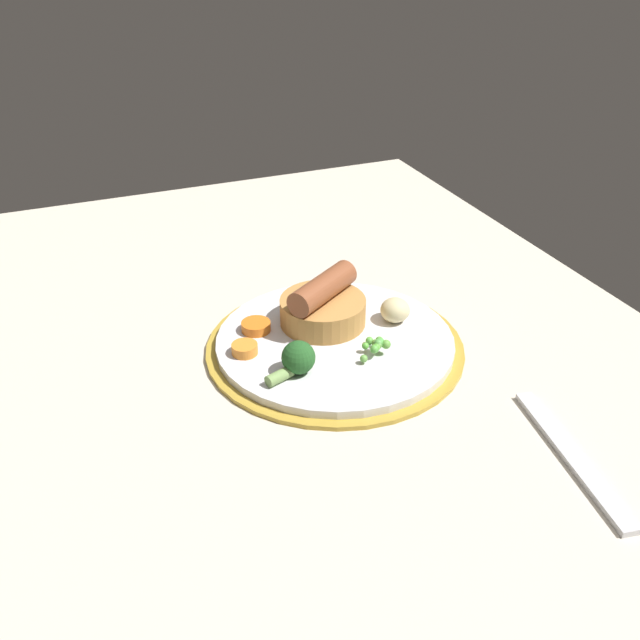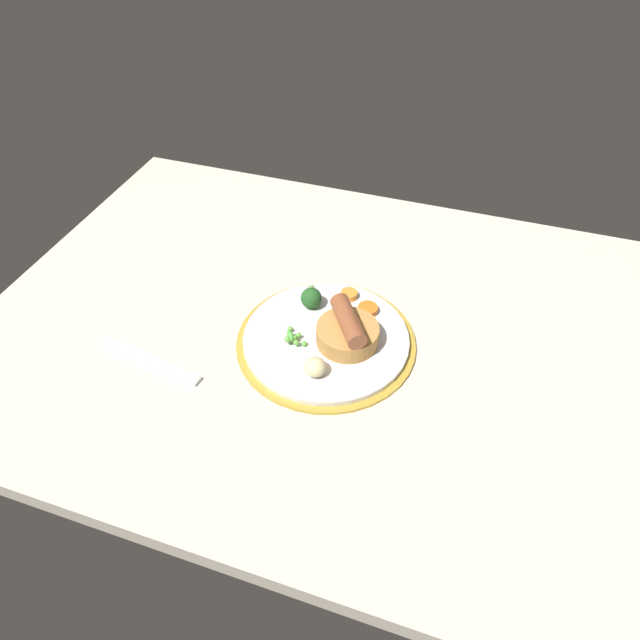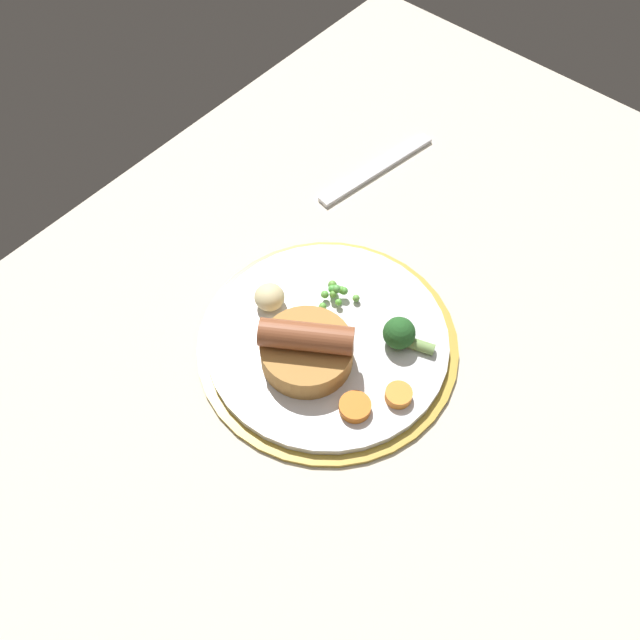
{
  "view_description": "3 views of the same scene",
  "coord_description": "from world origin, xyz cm",
  "px_view_note": "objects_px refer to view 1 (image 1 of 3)",
  "views": [
    {
      "loc": [
        -58.05,
        22.14,
        45.42
      ],
      "look_at": [
        2.88,
        -2.89,
        5.73
      ],
      "focal_mm": 40.0,
      "sensor_mm": 36.0,
      "label": 1
    },
    {
      "loc": [
        19.31,
        -62.17,
        66.81
      ],
      "look_at": [
        -0.43,
        -2.71,
        6.48
      ],
      "focal_mm": 32.0,
      "sensor_mm": 36.0,
      "label": 2
    },
    {
      "loc": [
        31.73,
        21.52,
        67.65
      ],
      "look_at": [
        0.45,
        -5.3,
        5.86
      ],
      "focal_mm": 40.0,
      "sensor_mm": 36.0,
      "label": 3
    }
  ],
  "objects_px": {
    "carrot_slice_0": "(256,326)",
    "fork": "(571,456)",
    "broccoli_floret_near": "(297,359)",
    "carrot_slice_2": "(245,349)",
    "sausage_pudding": "(323,306)",
    "potato_chunk_0": "(395,310)",
    "dinner_plate": "(335,344)",
    "pea_pile": "(376,345)"
  },
  "relations": [
    {
      "from": "broccoli_floret_near",
      "to": "carrot_slice_2",
      "type": "xyz_separation_m",
      "value": [
        0.05,
        0.04,
        -0.01
      ]
    },
    {
      "from": "pea_pile",
      "to": "broccoli_floret_near",
      "type": "height_order",
      "value": "broccoli_floret_near"
    },
    {
      "from": "pea_pile",
      "to": "potato_chunk_0",
      "type": "xyz_separation_m",
      "value": [
        0.05,
        -0.05,
        0.0
      ]
    },
    {
      "from": "pea_pile",
      "to": "potato_chunk_0",
      "type": "relative_size",
      "value": 1.19
    },
    {
      "from": "pea_pile",
      "to": "carrot_slice_0",
      "type": "height_order",
      "value": "pea_pile"
    },
    {
      "from": "sausage_pudding",
      "to": "pea_pile",
      "type": "bearing_deg",
      "value": -104.43
    },
    {
      "from": "potato_chunk_0",
      "to": "fork",
      "type": "distance_m",
      "value": 0.25
    },
    {
      "from": "broccoli_floret_near",
      "to": "fork",
      "type": "distance_m",
      "value": 0.27
    },
    {
      "from": "carrot_slice_0",
      "to": "carrot_slice_2",
      "type": "relative_size",
      "value": 1.17
    },
    {
      "from": "sausage_pudding",
      "to": "carrot_slice_2",
      "type": "bearing_deg",
      "value": 161.29
    },
    {
      "from": "carrot_slice_2",
      "to": "fork",
      "type": "bearing_deg",
      "value": -138.36
    },
    {
      "from": "sausage_pudding",
      "to": "fork",
      "type": "xyz_separation_m",
      "value": [
        -0.27,
        -0.12,
        -0.03
      ]
    },
    {
      "from": "pea_pile",
      "to": "broccoli_floret_near",
      "type": "distance_m",
      "value": 0.09
    },
    {
      "from": "potato_chunk_0",
      "to": "carrot_slice_0",
      "type": "distance_m",
      "value": 0.15
    },
    {
      "from": "dinner_plate",
      "to": "sausage_pudding",
      "type": "height_order",
      "value": "sausage_pudding"
    },
    {
      "from": "dinner_plate",
      "to": "sausage_pudding",
      "type": "bearing_deg",
      "value": 0.46
    },
    {
      "from": "sausage_pudding",
      "to": "potato_chunk_0",
      "type": "relative_size",
      "value": 2.89
    },
    {
      "from": "carrot_slice_2",
      "to": "fork",
      "type": "relative_size",
      "value": 0.15
    },
    {
      "from": "broccoli_floret_near",
      "to": "fork",
      "type": "relative_size",
      "value": 0.31
    },
    {
      "from": "dinner_plate",
      "to": "fork",
      "type": "xyz_separation_m",
      "value": [
        -0.24,
        -0.12,
        -0.0
      ]
    },
    {
      "from": "dinner_plate",
      "to": "carrot_slice_0",
      "type": "bearing_deg",
      "value": 58.06
    },
    {
      "from": "carrot_slice_0",
      "to": "broccoli_floret_near",
      "type": "bearing_deg",
      "value": -171.77
    },
    {
      "from": "potato_chunk_0",
      "to": "fork",
      "type": "bearing_deg",
      "value": -169.59
    },
    {
      "from": "dinner_plate",
      "to": "carrot_slice_2",
      "type": "xyz_separation_m",
      "value": [
        0.01,
        0.1,
        0.01
      ]
    },
    {
      "from": "sausage_pudding",
      "to": "carrot_slice_0",
      "type": "xyz_separation_m",
      "value": [
        0.01,
        0.07,
        -0.02
      ]
    },
    {
      "from": "sausage_pudding",
      "to": "potato_chunk_0",
      "type": "xyz_separation_m",
      "value": [
        -0.03,
        -0.08,
        -0.01
      ]
    },
    {
      "from": "potato_chunk_0",
      "to": "carrot_slice_0",
      "type": "relative_size",
      "value": 1.03
    },
    {
      "from": "broccoli_floret_near",
      "to": "dinner_plate",
      "type": "bearing_deg",
      "value": 16.85
    },
    {
      "from": "carrot_slice_0",
      "to": "fork",
      "type": "height_order",
      "value": "carrot_slice_0"
    },
    {
      "from": "sausage_pudding",
      "to": "carrot_slice_0",
      "type": "relative_size",
      "value": 2.96
    },
    {
      "from": "dinner_plate",
      "to": "carrot_slice_2",
      "type": "bearing_deg",
      "value": 85.45
    },
    {
      "from": "dinner_plate",
      "to": "carrot_slice_0",
      "type": "relative_size",
      "value": 8.68
    },
    {
      "from": "fork",
      "to": "carrot_slice_2",
      "type": "bearing_deg",
      "value": 51.0
    },
    {
      "from": "fork",
      "to": "dinner_plate",
      "type": "bearing_deg",
      "value": 36.21
    },
    {
      "from": "dinner_plate",
      "to": "carrot_slice_0",
      "type": "height_order",
      "value": "carrot_slice_0"
    },
    {
      "from": "potato_chunk_0",
      "to": "dinner_plate",
      "type": "bearing_deg",
      "value": 95.75
    },
    {
      "from": "dinner_plate",
      "to": "fork",
      "type": "relative_size",
      "value": 1.54
    },
    {
      "from": "pea_pile",
      "to": "carrot_slice_0",
      "type": "xyz_separation_m",
      "value": [
        0.09,
        0.1,
        -0.01
      ]
    },
    {
      "from": "pea_pile",
      "to": "fork",
      "type": "relative_size",
      "value": 0.22
    },
    {
      "from": "fork",
      "to": "potato_chunk_0",
      "type": "bearing_deg",
      "value": 19.78
    },
    {
      "from": "broccoli_floret_near",
      "to": "carrot_slice_0",
      "type": "distance_m",
      "value": 0.09
    },
    {
      "from": "carrot_slice_2",
      "to": "carrot_slice_0",
      "type": "bearing_deg",
      "value": -32.71
    }
  ]
}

